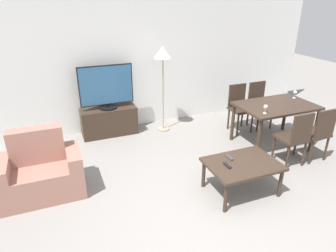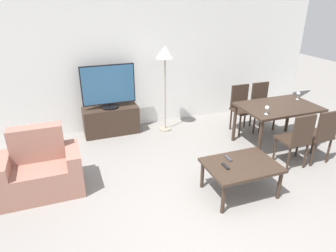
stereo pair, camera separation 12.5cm
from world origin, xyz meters
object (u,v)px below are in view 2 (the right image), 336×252
coffee_table (241,167)px  dining_table (278,110)px  dining_chair_far_left (242,106)px  floor_lamp (165,58)px  remote_secondary (228,158)px  wine_glass_center (267,108)px  dining_chair_far (262,103)px  dining_chair_near (296,138)px  tv (108,87)px  tv_stand (111,120)px  dining_chair_near_right (320,133)px  wine_glass_left (298,94)px  armchair (41,171)px  remote_primary (226,166)px

coffee_table → dining_table: 1.74m
dining_chair_far_left → floor_lamp: (-1.39, 0.53, 0.93)m
remote_secondary → wine_glass_center: 1.24m
dining_chair_far → dining_chair_near: bearing=-107.2°
coffee_table → floor_lamp: (-0.24, 2.31, 1.04)m
coffee_table → dining_chair_far_left: dining_chair_far_left is taller
remote_secondary → wine_glass_center: bearing=30.5°
remote_secondary → tv: bearing=116.9°
dining_chair_near → floor_lamp: (-1.39, 2.03, 0.93)m
tv_stand → dining_chair_near_right: size_ratio=1.14×
dining_chair_far → wine_glass_left: bearing=-62.2°
wine_glass_left → dining_chair_far: bearing=117.8°
dining_chair_near → dining_chair_near_right: (0.46, 0.00, 0.00)m
dining_chair_near_right → wine_glass_left: (0.31, 0.90, 0.33)m
armchair → dining_chair_far_left: dining_chair_far_left is taller
remote_secondary → dining_table: bearing=30.3°
dining_chair_far → tv_stand: bearing=165.9°
dining_chair_far → floor_lamp: bearing=163.9°
dining_chair_far_left → floor_lamp: size_ratio=0.55×
dining_chair_near → wine_glass_left: bearing=49.5°
tv → dining_chair_near_right: bearing=-37.5°
tv → dining_chair_near: (2.42, -2.22, -0.43)m
dining_chair_far → floor_lamp: size_ratio=0.55×
remote_primary → wine_glass_center: size_ratio=1.03×
dining_chair_far → remote_primary: dining_chair_far is taller
tv_stand → dining_chair_far: size_ratio=1.14×
dining_table → dining_chair_far_left: size_ratio=1.46×
dining_chair_near_right → wine_glass_left: dining_chair_near_right is taller
dining_chair_far_left → wine_glass_left: dining_chair_far_left is taller
dining_chair_near → dining_chair_far_left: 1.49m
coffee_table → wine_glass_left: 2.30m
armchair → dining_chair_near_right: dining_chair_near_right is taller
coffee_table → dining_chair_near: (1.14, 0.29, 0.11)m
dining_table → remote_secondary: size_ratio=8.82×
dining_chair_far_left → armchair: bearing=-167.3°
tv → remote_primary: bearing=-67.3°
floor_lamp → remote_primary: 2.50m
coffee_table → wine_glass_left: (1.91, 1.19, 0.44)m
tv_stand → coffee_table: size_ratio=1.09×
dining_chair_near → floor_lamp: bearing=124.4°
tv_stand → dining_chair_near: (2.42, -2.22, 0.24)m
tv_stand → dining_chair_far_left: dining_chair_far_left is taller
dining_table → wine_glass_left: wine_glass_left is taller
dining_chair_far → dining_chair_near_right: (0.00, -1.49, 0.00)m
tv_stand → tv: (-0.00, -0.00, 0.67)m
dining_chair_near_right → wine_glass_center: size_ratio=6.20×
tv → coffee_table: (1.28, -2.50, -0.54)m
armchair → dining_chair_far: size_ratio=1.16×
dining_chair_near_right → wine_glass_center: dining_chair_near_right is taller
tv → dining_chair_far: 3.01m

